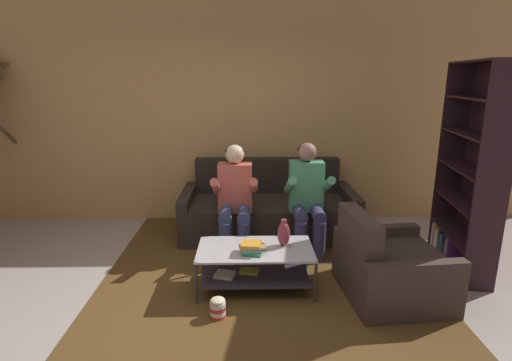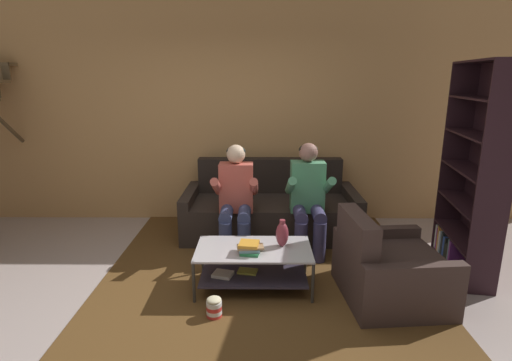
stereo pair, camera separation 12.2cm
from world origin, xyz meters
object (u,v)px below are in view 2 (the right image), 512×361
at_px(person_seated_left, 236,195).
at_px(bookshelf, 473,188).
at_px(coffee_table, 253,261).
at_px(book_stack, 250,248).
at_px(couch, 270,211).
at_px(popcorn_tub, 214,307).
at_px(person_seated_right, 308,195).
at_px(vase, 282,234).
at_px(armchair, 388,271).

relative_size(person_seated_left, bookshelf, 0.58).
relative_size(coffee_table, book_stack, 4.30).
bearing_deg(person_seated_left, couch, 54.66).
bearing_deg(popcorn_tub, person_seated_left, 85.16).
bearing_deg(popcorn_tub, coffee_table, 57.79).
distance_m(book_stack, bookshelf, 2.34).
distance_m(person_seated_right, book_stack, 1.15).
bearing_deg(vase, popcorn_tub, -136.98).
bearing_deg(person_seated_left, bookshelf, -9.03).
bearing_deg(vase, coffee_table, -168.68).
distance_m(person_seated_left, coffee_table, 0.94).
bearing_deg(popcorn_tub, couch, 74.73).
bearing_deg(armchair, person_seated_right, 120.98).
distance_m(person_seated_left, bookshelf, 2.45).
bearing_deg(coffee_table, person_seated_left, 103.58).
xyz_separation_m(person_seated_left, popcorn_tub, (-0.11, -1.32, -0.58)).
distance_m(vase, book_stack, 0.35).
xyz_separation_m(vase, bookshelf, (1.93, 0.39, 0.35)).
distance_m(coffee_table, armchair, 1.23).
xyz_separation_m(coffee_table, armchair, (1.21, -0.18, 0.00)).
height_order(person_seated_left, coffee_table, person_seated_left).
distance_m(coffee_table, bookshelf, 2.33).
height_order(coffee_table, book_stack, book_stack).
relative_size(coffee_table, vase, 4.12).
bearing_deg(coffee_table, popcorn_tub, -122.21).
bearing_deg(armchair, popcorn_tub, -168.31).
xyz_separation_m(couch, armchair, (1.01, -1.57, -0.03)).
height_order(person_seated_left, vase, person_seated_left).
xyz_separation_m(book_stack, armchair, (1.24, -0.07, -0.18)).
bearing_deg(armchair, bookshelf, 31.89).
bearing_deg(armchair, person_seated_left, 144.58).
height_order(person_seated_left, popcorn_tub, person_seated_left).
height_order(couch, vase, couch).
xyz_separation_m(person_seated_left, coffee_table, (0.20, -0.83, -0.40)).
bearing_deg(book_stack, armchair, -3.34).
bearing_deg(book_stack, coffee_table, 77.51).
relative_size(couch, bookshelf, 1.03).
relative_size(person_seated_right, vase, 4.76).
bearing_deg(couch, bookshelf, -25.41).
xyz_separation_m(couch, person_seated_left, (-0.40, -0.57, 0.37)).
bearing_deg(bookshelf, popcorn_tub, -159.63).
bearing_deg(coffee_table, armchair, -8.38).
bearing_deg(popcorn_tub, person_seated_right, 55.16).
distance_m(bookshelf, popcorn_tub, 2.80).
height_order(armchair, popcorn_tub, armchair).
bearing_deg(popcorn_tub, vase, 43.02).
height_order(person_seated_right, popcorn_tub, person_seated_right).
bearing_deg(bookshelf, person_seated_right, 166.49).
xyz_separation_m(coffee_table, vase, (0.28, 0.06, 0.26)).
bearing_deg(vase, person_seated_left, 121.77).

